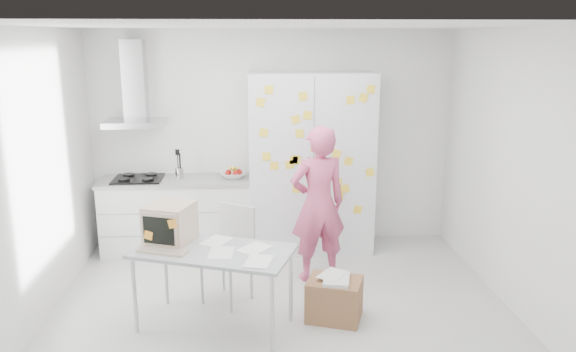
{
  "coord_description": "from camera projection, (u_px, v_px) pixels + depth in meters",
  "views": [
    {
      "loc": [
        -0.27,
        -4.99,
        2.62
      ],
      "look_at": [
        0.11,
        0.67,
        1.19
      ],
      "focal_mm": 35.0,
      "sensor_mm": 36.0,
      "label": 1
    }
  ],
  "objects": [
    {
      "name": "ceiling",
      "position": [
        281.0,
        26.0,
        4.83
      ],
      "size": [
        4.5,
        4.0,
        0.02
      ],
      "primitive_type": "cube",
      "color": "white",
      "rests_on": "walls"
    },
    {
      "name": "tall_cabinet",
      "position": [
        311.0,
        163.0,
        6.87
      ],
      "size": [
        1.5,
        0.68,
        2.2
      ],
      "color": "silver",
      "rests_on": "ground"
    },
    {
      "name": "counter_run",
      "position": [
        178.0,
        214.0,
        6.94
      ],
      "size": [
        1.84,
        0.63,
        1.28
      ],
      "color": "white",
      "rests_on": "ground"
    },
    {
      "name": "floor",
      "position": [
        282.0,
        312.0,
        5.49
      ],
      "size": [
        4.5,
        4.0,
        0.02
      ],
      "primitive_type": "cube",
      "color": "silver",
      "rests_on": "ground"
    },
    {
      "name": "desk",
      "position": [
        185.0,
        235.0,
        5.11
      ],
      "size": [
        1.56,
        1.13,
        1.12
      ],
      "rotation": [
        0.0,
        0.0,
        -0.34
      ],
      "color": "#A2AAAC",
      "rests_on": "ground"
    },
    {
      "name": "cardboard_box",
      "position": [
        334.0,
        299.0,
        5.3
      ],
      "size": [
        0.59,
        0.53,
        0.43
      ],
      "rotation": [
        0.0,
        0.0,
        -0.34
      ],
      "color": "#8A5E3B",
      "rests_on": "ground"
    },
    {
      "name": "walls",
      "position": [
        278.0,
        161.0,
        5.85
      ],
      "size": [
        4.52,
        4.01,
        2.7
      ],
      "color": "white",
      "rests_on": "ground"
    },
    {
      "name": "range_hood",
      "position": [
        135.0,
        92.0,
        6.68
      ],
      "size": [
        0.7,
        0.48,
        1.01
      ],
      "color": "silver",
      "rests_on": "walls"
    },
    {
      "name": "chair",
      "position": [
        231.0,
        248.0,
        5.63
      ],
      "size": [
        0.61,
        0.61,
        0.97
      ],
      "rotation": [
        0.0,
        0.0,
        -0.6
      ],
      "color": "#B7B7B5",
      "rests_on": "ground"
    },
    {
      "name": "person",
      "position": [
        318.0,
        204.0,
        6.03
      ],
      "size": [
        0.7,
        0.54,
        1.71
      ],
      "primitive_type": "imported",
      "rotation": [
        0.0,
        0.0,
        3.38
      ],
      "color": "#CD4F79",
      "rests_on": "ground"
    }
  ]
}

